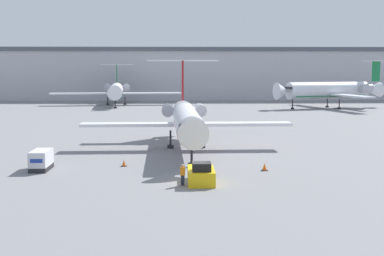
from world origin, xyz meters
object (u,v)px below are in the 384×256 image
(worker_near_tug, at_px, (183,174))
(traffic_cone_left, at_px, (124,163))
(airplane_parked_far_left, at_px, (330,90))
(luggage_cart, at_px, (41,160))
(airplane_parked_far_right, at_px, (116,90))
(traffic_cone_right, at_px, (265,167))
(pushback_tug, at_px, (201,175))
(airplane_main, at_px, (187,118))

(worker_near_tug, distance_m, traffic_cone_left, 10.62)
(worker_near_tug, distance_m, airplane_parked_far_left, 90.87)
(luggage_cart, bearing_deg, airplane_parked_far_right, 91.85)
(worker_near_tug, height_order, traffic_cone_right, worker_near_tug)
(traffic_cone_right, xyz_separation_m, airplane_parked_far_right, (-24.32, 89.20, 3.47))
(pushback_tug, relative_size, airplane_parked_far_left, 0.15)
(traffic_cone_left, distance_m, airplane_parked_far_right, 87.30)
(worker_near_tug, bearing_deg, pushback_tug, 30.68)
(worker_near_tug, relative_size, airplane_parked_far_right, 0.05)
(pushback_tug, distance_m, airplane_parked_far_right, 96.27)
(airplane_main, relative_size, pushback_tug, 6.60)
(airplane_main, xyz_separation_m, traffic_cone_left, (-6.45, -11.17, -3.42))
(airplane_main, distance_m, luggage_cart, 19.39)
(airplane_parked_far_left, bearing_deg, airplane_main, -119.35)
(airplane_parked_far_right, bearing_deg, luggage_cart, -88.15)
(traffic_cone_right, bearing_deg, airplane_parked_far_right, 105.25)
(luggage_cart, bearing_deg, worker_near_tug, -27.83)
(luggage_cart, height_order, airplane_parked_far_right, airplane_parked_far_right)
(airplane_main, distance_m, airplane_parked_far_right, 77.32)
(luggage_cart, xyz_separation_m, worker_near_tug, (13.56, -7.16, -0.00))
(traffic_cone_left, relative_size, traffic_cone_right, 0.89)
(pushback_tug, bearing_deg, airplane_main, 92.77)
(luggage_cart, xyz_separation_m, airplane_parked_far_left, (49.78, 76.12, 3.35))
(airplane_main, relative_size, luggage_cart, 8.29)
(pushback_tug, height_order, airplane_parked_far_left, airplane_parked_far_left)
(airplane_main, xyz_separation_m, luggage_cart, (-14.22, -12.89, -2.77))
(airplane_parked_far_right, bearing_deg, traffic_cone_right, -74.75)
(pushback_tug, bearing_deg, airplane_parked_far_left, 67.19)
(worker_near_tug, height_order, airplane_parked_far_right, airplane_parked_far_right)
(worker_near_tug, bearing_deg, airplane_parked_far_left, 66.50)
(luggage_cart, relative_size, airplane_parked_far_left, 0.12)
(traffic_cone_right, height_order, airplane_parked_far_right, airplane_parked_far_right)
(worker_near_tug, bearing_deg, traffic_cone_right, 38.40)
(traffic_cone_right, distance_m, airplane_parked_far_right, 92.52)
(pushback_tug, xyz_separation_m, traffic_cone_right, (6.32, 5.33, -0.38))
(worker_near_tug, relative_size, airplane_parked_far_left, 0.06)
(traffic_cone_left, bearing_deg, airplane_parked_far_right, 97.00)
(airplane_main, relative_size, traffic_cone_left, 44.67)
(luggage_cart, relative_size, airplane_parked_far_right, 0.10)
(traffic_cone_left, height_order, airplane_parked_far_right, airplane_parked_far_right)
(pushback_tug, distance_m, traffic_cone_right, 8.27)
(traffic_cone_left, height_order, traffic_cone_right, traffic_cone_right)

